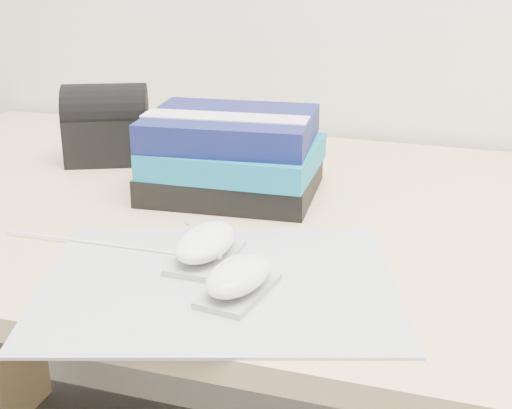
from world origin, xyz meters
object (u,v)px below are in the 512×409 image
(mouse_rear, at_px, (206,244))
(pouch, at_px, (107,124))
(book_stack, at_px, (232,155))
(mouse_front, at_px, (238,278))
(desk, at_px, (318,331))

(mouse_rear, relative_size, pouch, 0.69)
(book_stack, height_order, pouch, pouch)
(mouse_front, xyz_separation_m, book_stack, (-0.12, 0.32, 0.04))
(pouch, bearing_deg, mouse_front, -46.75)
(mouse_front, relative_size, pouch, 0.67)
(mouse_rear, relative_size, mouse_front, 1.04)
(book_stack, distance_m, pouch, 0.28)
(mouse_rear, distance_m, book_stack, 0.25)
(mouse_front, distance_m, book_stack, 0.34)
(desk, height_order, pouch, pouch)
(pouch, bearing_deg, desk, -9.30)
(desk, relative_size, pouch, 9.45)
(desk, bearing_deg, pouch, 170.70)
(mouse_rear, distance_m, mouse_front, 0.10)
(desk, relative_size, mouse_rear, 13.67)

